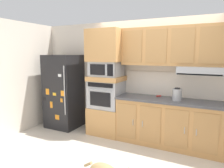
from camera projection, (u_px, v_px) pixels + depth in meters
name	position (u px, v px, depth m)	size (l,w,h in m)	color
ground_plane	(134.00, 156.00, 3.63)	(9.60, 9.60, 0.00)	beige
back_kitchen_wall	(153.00, 79.00, 4.42)	(6.20, 0.12, 2.50)	silver
side_panel_left	(19.00, 78.00, 4.69)	(0.12, 7.10, 2.50)	silver
refrigerator	(64.00, 91.00, 5.03)	(0.76, 0.73, 1.76)	black
oven_base_cabinet	(107.00, 120.00, 4.67)	(0.74, 0.62, 0.60)	tan
built_in_oven	(107.00, 94.00, 4.58)	(0.70, 0.62, 0.60)	#A8AAAF
appliance_mid_shelf	(107.00, 78.00, 4.53)	(0.74, 0.62, 0.10)	tan
microwave	(106.00, 69.00, 4.49)	(0.64, 0.54, 0.32)	#A8AAAF
appliance_upper_cabinet	(106.00, 46.00, 4.42)	(0.74, 0.62, 0.68)	tan
lower_cabinet_run	(192.00, 127.00, 3.83)	(2.88, 0.63, 0.88)	tan
countertop_slab	(194.00, 103.00, 3.77)	(2.92, 0.64, 0.04)	#4C4C51
backsplash_panel	(196.00, 86.00, 3.99)	(2.92, 0.02, 0.50)	white
upper_cabinet_with_hood	(198.00, 47.00, 3.73)	(2.88, 0.48, 0.88)	tan
screwdriver	(159.00, 96.00, 4.19)	(0.17, 0.17, 0.03)	red
electric_kettle	(177.00, 95.00, 3.84)	(0.17, 0.17, 0.24)	#A8AAAF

